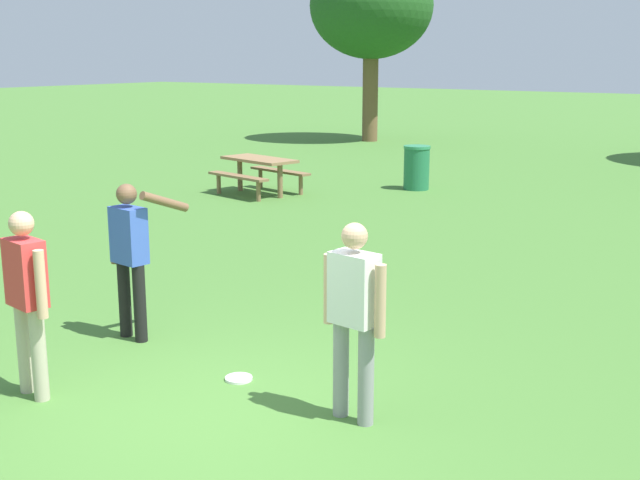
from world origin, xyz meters
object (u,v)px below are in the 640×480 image
object	(u,v)px
person_thrower	(131,249)
frisbee	(239,378)
picnic_table_near	(259,168)
tree_tall_left	(371,7)
person_catcher	(354,309)
person_bystander	(27,292)
trash_can_beside_table	(417,168)

from	to	relation	value
person_thrower	frisbee	distance (m)	1.91
picnic_table_near	tree_tall_left	distance (m)	11.97
person_catcher	frisbee	xyz separation A→B (m)	(-1.31, 0.12, -0.93)
frisbee	tree_tall_left	world-z (taller)	tree_tall_left
person_bystander	tree_tall_left	xyz separation A→B (m)	(-8.61, 20.14, 3.49)
person_thrower	tree_tall_left	world-z (taller)	tree_tall_left
person_catcher	tree_tall_left	bearing A→B (deg)	120.46
person_bystander	tree_tall_left	size ratio (longest dim) A/B	0.26
person_bystander	person_thrower	bearing A→B (deg)	103.98
picnic_table_near	trash_can_beside_table	size ratio (longest dim) A/B	2.04
frisbee	picnic_table_near	size ratio (longest dim) A/B	0.13
person_thrower	person_catcher	size ratio (longest dim) A/B	1.00
person_thrower	trash_can_beside_table	bearing A→B (deg)	101.50
person_thrower	frisbee	size ratio (longest dim) A/B	6.51
person_thrower	tree_tall_left	xyz separation A→B (m)	(-8.23, 18.60, 3.47)
tree_tall_left	trash_can_beside_table	bearing A→B (deg)	-53.50
person_thrower	tree_tall_left	size ratio (longest dim) A/B	0.26
frisbee	trash_can_beside_table	world-z (taller)	trash_can_beside_table
trash_can_beside_table	person_thrower	bearing A→B (deg)	-78.50
person_catcher	trash_can_beside_table	size ratio (longest dim) A/B	1.71
frisbee	tree_tall_left	size ratio (longest dim) A/B	0.04
person_bystander	picnic_table_near	world-z (taller)	person_bystander
person_catcher	tree_tall_left	distance (m)	22.30
trash_can_beside_table	tree_tall_left	bearing A→B (deg)	126.50
person_thrower	tree_tall_left	distance (m)	20.63
person_catcher	trash_can_beside_table	world-z (taller)	person_catcher
person_thrower	person_catcher	world-z (taller)	same
picnic_table_near	person_thrower	bearing A→B (deg)	-59.97
person_thrower	tree_tall_left	bearing A→B (deg)	113.86
person_bystander	frisbee	bearing A→B (deg)	45.56
person_catcher	picnic_table_near	world-z (taller)	person_catcher
picnic_table_near	tree_tall_left	world-z (taller)	tree_tall_left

